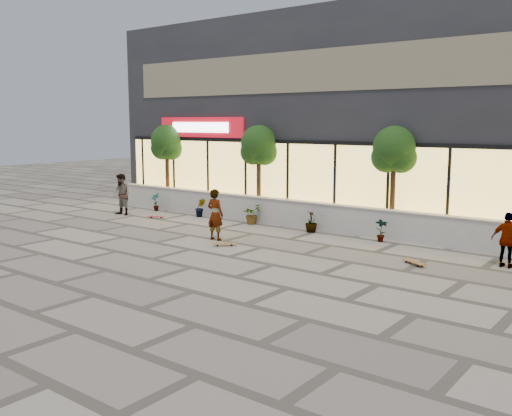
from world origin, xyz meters
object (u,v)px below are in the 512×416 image
Objects in this scene: skater_center at (215,215)px; skateboard_center at (225,244)px; tree_midwest at (259,148)px; skateboard_right_near at (414,262)px; tree_west at (167,144)px; skateboard_left at (156,216)px; skater_left at (122,195)px; tree_mideast at (394,152)px; skater_right_near at (508,240)px.

skater_center is 2.63× the size of skateboard_center.
tree_midwest is 9.52m from skateboard_right_near.
tree_west and tree_midwest have the same top height.
tree_midwest reaches higher than skateboard_left.
skater_left is 1.97m from skateboard_left.
tree_west is 4.69× the size of skateboard_right_near.
tree_west is 2.20× the size of skater_center.
skater_center is (-4.48, -4.45, -2.10)m from tree_mideast.
skateboard_center is at bearing -64.31° from tree_midwest.
tree_mideast reaches higher than skateboard_left.
skater_right_near reaches higher than skateboard_left.
tree_midwest is 6.00m from tree_mideast.
tree_west is 16.31m from skater_right_near.
skateboard_left is (-13.98, -0.33, -0.71)m from skater_right_near.
skater_right_near is 2.32× the size of skateboard_center.
skateboard_left is at bearing -22.17° from skater_center.
skateboard_left is (2.02, -2.63, -2.91)m from tree_west.
skater_left is at bearing 163.66° from skateboard_left.
skateboard_right_near is at bearing -32.68° from skateboard_left.
tree_west is 1.00× the size of tree_mideast.
tree_west is 11.50m from tree_mideast.
skater_left reaches higher than skateboard_center.
tree_mideast reaches higher than skateboard_center.
skateboard_left is (1.75, 0.36, -0.83)m from skater_left.
skater_left reaches higher than skateboard_right_near.
tree_mideast is 6.81m from skateboard_center.
tree_west reaches higher than skater_right_near.
skateboard_left is at bearing 11.02° from skater_left.
skateboard_right_near is (-2.17, -1.28, -0.70)m from skater_right_near.
tree_mideast is at bearing 14.21° from skater_left.
skater_right_near is 2.20× the size of skateboard_left.
skateboard_center is 6.09m from skateboard_right_near.
skateboard_left is at bearing -142.91° from tree_midwest.
skater_center is at bearing 103.39° from skateboard_center.
skateboard_right_near is at bearing -31.30° from skateboard_center.
skater_left is at bearing -165.08° from tree_mideast.
tree_west is 9.80m from skateboard_center.
skater_right_near reaches higher than skateboard_right_near.
tree_west is at bearing -34.50° from skater_center.
tree_west reaches higher than skater_left.
tree_mideast is 5.78× the size of skateboard_center.
tree_midwest is at bearing -173.63° from skateboard_right_near.
tree_west is 8.57m from skater_center.
skater_center is (7.02, -4.45, -2.10)m from tree_west.
skater_right_near reaches higher than skateboard_center.
skateboard_right_near is (2.33, -3.58, -2.90)m from tree_mideast.
tree_west reaches higher than skateboard_center.
tree_mideast is 11.81m from skater_left.
tree_midwest is 1.00× the size of tree_mideast.
skater_right_near is 1.88× the size of skateboard_right_near.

